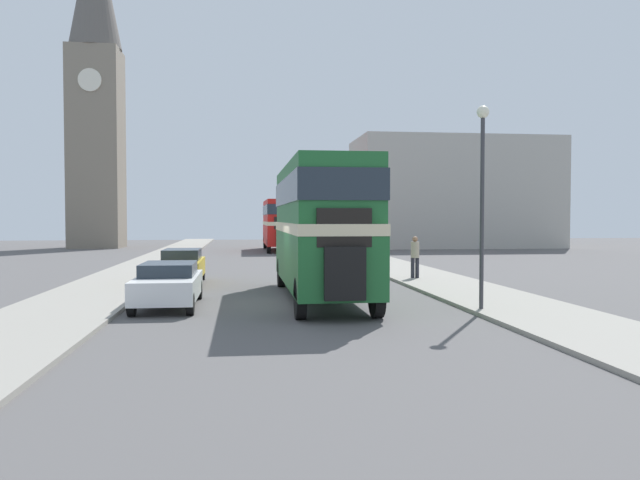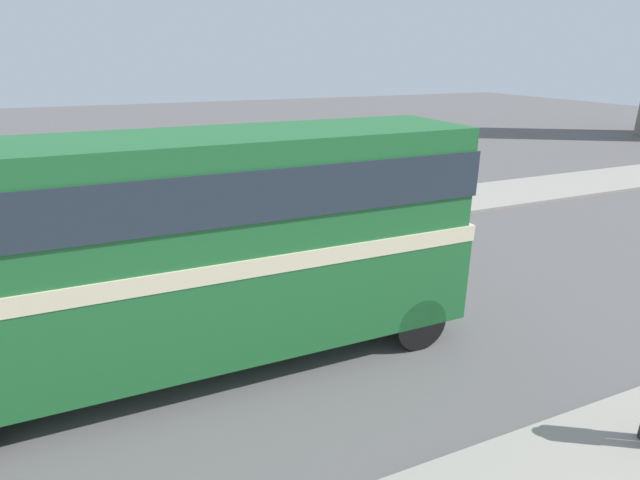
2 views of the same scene
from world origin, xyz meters
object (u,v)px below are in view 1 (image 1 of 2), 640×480
at_px(double_decker_bus, 320,220).
at_px(pedestrian_walking, 415,254).
at_px(church_tower, 96,76).
at_px(car_parked_mid, 182,266).
at_px(street_lamp, 482,176).
at_px(bus_distant, 280,221).
at_px(car_parked_near, 168,284).

xyz_separation_m(double_decker_bus, pedestrian_walking, (4.92, 5.69, -1.52)).
distance_m(pedestrian_walking, church_tower, 41.75).
bearing_deg(double_decker_bus, pedestrian_walking, 49.17).
height_order(car_parked_mid, street_lamp, street_lamp).
bearing_deg(double_decker_bus, street_lamp, -39.93).
bearing_deg(church_tower, street_lamp, -64.64).
height_order(double_decker_bus, car_parked_mid, double_decker_bus).
xyz_separation_m(car_parked_mid, street_lamp, (9.36, -9.02, 3.20)).
xyz_separation_m(street_lamp, church_tower, (-20.11, 42.41, 11.81)).
bearing_deg(bus_distant, street_lamp, -84.06).
bearing_deg(bus_distant, car_parked_mid, -102.31).
height_order(car_parked_near, pedestrian_walking, pedestrian_walking).
relative_size(car_parked_near, pedestrian_walking, 2.44).
xyz_separation_m(bus_distant, car_parked_mid, (-5.70, -26.15, -1.77)).
distance_m(double_decker_bus, church_tower, 43.94).
relative_size(street_lamp, church_tower, 0.19).
height_order(car_parked_near, church_tower, church_tower).
distance_m(double_decker_bus, bus_distant, 31.60).
bearing_deg(bus_distant, pedestrian_walking, -80.55).
height_order(double_decker_bus, pedestrian_walking, double_decker_bus).
height_order(double_decker_bus, car_parked_near, double_decker_bus).
relative_size(car_parked_mid, church_tower, 0.14).
distance_m(car_parked_mid, church_tower, 38.15).
bearing_deg(car_parked_near, double_decker_bus, 13.58).
bearing_deg(car_parked_mid, church_tower, 107.84).
bearing_deg(car_parked_mid, bus_distant, 77.69).
relative_size(car_parked_mid, street_lamp, 0.76).
bearing_deg(bus_distant, double_decker_bus, -91.10).
relative_size(car_parked_near, church_tower, 0.14).
bearing_deg(pedestrian_walking, street_lamp, -94.03).
distance_m(street_lamp, church_tower, 48.40).
relative_size(pedestrian_walking, street_lamp, 0.31).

